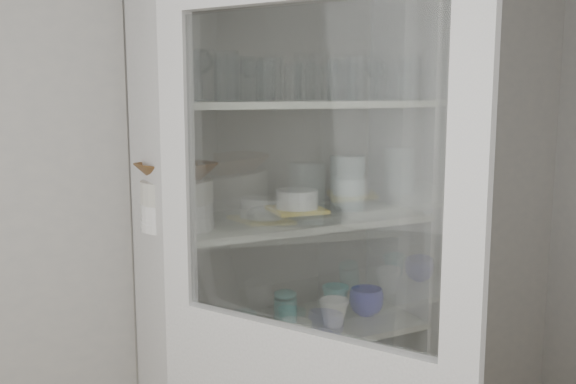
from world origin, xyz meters
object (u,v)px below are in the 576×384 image
plate_stack_front (178,215)px  mug_white (334,313)px  grey_bowl_stack (347,183)px  goblet_1 (250,77)px  measuring_cups (218,344)px  goblet_3 (375,77)px  glass_platter (297,214)px  terracotta_bowl (176,171)px  white_ramekin (297,199)px  goblet_2 (343,78)px  cream_bowl (177,191)px  mug_teal (336,298)px  white_canister (190,326)px  pantry_cabinet (280,299)px  yellow_trivet (297,210)px  plate_stack_back (170,202)px  goblet_0 (201,72)px  mug_blue (366,302)px  teal_jar (285,308)px

plate_stack_front → mug_white: bearing=-6.0°
grey_bowl_stack → mug_white: grey_bowl_stack is taller
goblet_1 → measuring_cups: bearing=-140.3°
goblet_3 → measuring_cups: (-0.72, -0.17, -0.87)m
plate_stack_front → glass_platter: 0.43m
goblet_3 → terracotta_bowl: 0.88m
grey_bowl_stack → measuring_cups: grey_bowl_stack is taller
white_ramekin → grey_bowl_stack: bearing=11.1°
goblet_2 → measuring_cups: size_ratio=1.73×
goblet_3 → measuring_cups: 1.14m
glass_platter → white_ramekin: size_ratio=2.40×
cream_bowl → measuring_cups: (0.10, -0.07, -0.50)m
goblet_2 → cream_bowl: size_ratio=0.70×
mug_teal → goblet_3: bearing=-16.1°
goblet_2 → white_canister: (-0.64, -0.09, -0.82)m
pantry_cabinet → yellow_trivet: size_ratio=11.86×
mug_white → measuring_cups: 0.45m
terracotta_bowl → measuring_cups: bearing=-34.2°
plate_stack_back → white_canister: plate_stack_back is taller
plate_stack_front → mug_teal: size_ratio=2.22×
pantry_cabinet → goblet_0: pantry_cabinet is taller
plate_stack_back → mug_white: size_ratio=1.81×
pantry_cabinet → mug_white: pantry_cabinet is taller
terracotta_bowl → mug_blue: 0.90m
glass_platter → pantry_cabinet: bearing=99.2°
goblet_2 → grey_bowl_stack: goblet_2 is taller
goblet_0 → measuring_cups: bearing=-100.6°
glass_platter → teal_jar: (-0.01, 0.08, -0.36)m
goblet_3 → cream_bowl: bearing=-172.8°
mug_blue → measuring_cups: size_ratio=1.39×
measuring_cups → pantry_cabinet: bearing=27.6°
goblet_2 → yellow_trivet: size_ratio=0.91×
goblet_3 → terracotta_bowl: bearing=-172.8°
terracotta_bowl → white_ramekin: size_ratio=1.57×
goblet_0 → white_canister: (-0.10, -0.13, -0.84)m
goblet_1 → cream_bowl: size_ratio=0.69×
goblet_1 → mug_teal: size_ratio=1.53×
grey_bowl_stack → mug_blue: (0.06, -0.05, -0.45)m
glass_platter → white_canister: 0.52m
white_ramekin → mug_white: 0.44m
white_ramekin → cream_bowl: bearing=179.1°
goblet_2 → teal_jar: goblet_2 is taller
goblet_2 → grey_bowl_stack: size_ratio=0.80×
terracotta_bowl → goblet_1: bearing=17.7°
measuring_cups → goblet_0: bearing=79.4°
pantry_cabinet → mug_teal: pantry_cabinet is taller
goblet_0 → teal_jar: 0.89m
goblet_3 → cream_bowl: (-0.82, -0.10, -0.37)m
cream_bowl → mug_teal: bearing=7.8°
yellow_trivet → goblet_3: bearing=15.7°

